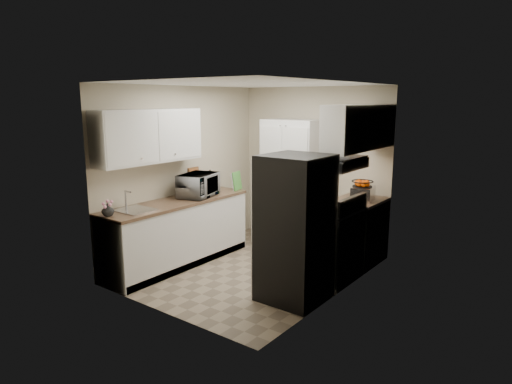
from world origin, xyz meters
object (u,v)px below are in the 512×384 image
refrigerator (295,228)px  toaster_oven (363,194)px  microwave (198,185)px  electric_range (330,243)px  pantry_cabinet (293,183)px  wine_bottle (210,181)px

refrigerator → toaster_oven: (0.13, 1.54, 0.17)m
refrigerator → microwave: 1.94m
electric_range → refrigerator: bearing=-92.5°
toaster_oven → pantry_cabinet: bearing=161.0°
pantry_cabinet → toaster_oven: 1.29m
microwave → refrigerator: bearing=-116.9°
microwave → wine_bottle: size_ratio=2.07×
microwave → toaster_oven: 2.34m
electric_range → microwave: 2.06m
pantry_cabinet → electric_range: (1.17, -0.93, -0.52)m
electric_range → wine_bottle: wine_bottle is taller
pantry_cabinet → toaster_oven: pantry_cabinet is taller
refrigerator → wine_bottle: refrigerator is taller
electric_range → toaster_oven: 0.92m
refrigerator → wine_bottle: size_ratio=5.82×
microwave → toaster_oven: size_ratio=1.75×
electric_range → toaster_oven: electric_range is taller
microwave → wine_bottle: (-0.17, 0.44, -0.02)m
pantry_cabinet → refrigerator: pantry_cabinet is taller
refrigerator → microwave: refrigerator is taller
microwave → toaster_oven: microwave is taller
wine_bottle → microwave: bearing=-68.5°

